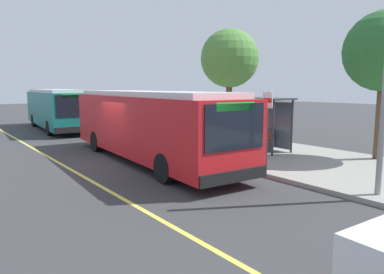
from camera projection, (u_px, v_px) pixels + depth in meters
The scene contains 9 objects.
ground_plane at pixel (119, 161), 15.09m from camera, with size 120.00×120.00×0.00m, color #38383A.
sidewalk_curb at pixel (224, 145), 18.65m from camera, with size 44.00×6.40×0.15m, color gray.
lane_stripe_center at pixel (67, 168), 13.78m from camera, with size 36.00×0.14×0.01m, color #E0D64C.
transit_bus_main at pixel (148, 123), 14.84m from camera, with size 11.49×3.29×2.95m.
transit_bus_second at pixel (57, 108), 25.95m from camera, with size 10.83×3.44×2.95m.
bus_shelter at pixel (260, 113), 16.78m from camera, with size 2.90×1.60×2.48m.
waiting_bench at pixel (257, 139), 16.98m from camera, with size 1.60×0.48×0.95m.
route_sign_post at pixel (267, 120), 12.67m from camera, with size 0.44×0.08×2.80m.
street_tree_near_shelter at pixel (229, 59), 20.83m from camera, with size 3.43×3.43×6.37m.
Camera 1 is at (13.70, -6.41, 3.11)m, focal length 33.03 mm.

